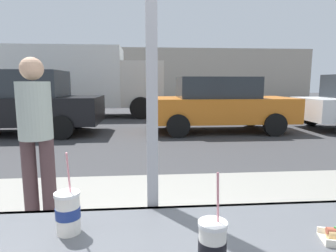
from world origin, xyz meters
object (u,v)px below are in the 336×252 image
soda_cup_right (212,246)px  parked_car_black (19,103)px  pedestrian (36,130)px  parked_car_orange (218,104)px  soda_cup_left (68,212)px  box_truck (82,79)px

soda_cup_right → parked_car_black: (-3.79, 7.79, -0.10)m
pedestrian → soda_cup_right: bearing=-58.9°
parked_car_black → parked_car_orange: 5.81m
soda_cup_left → box_truck: bearing=101.6°
soda_cup_left → soda_cup_right: bearing=-28.3°
soda_cup_left → pedestrian: (-0.78, 1.83, 0.02)m
parked_car_orange → box_truck: bearing=139.4°
soda_cup_right → parked_car_orange: (2.02, 7.79, -0.17)m
soda_cup_left → parked_car_black: bearing=113.7°
box_truck → pedestrian: 10.06m
parked_car_black → box_truck: bearing=77.9°
parked_car_black → pedestrian: size_ratio=2.84×
soda_cup_left → parked_car_black: parked_car_black is taller
soda_cup_right → pedestrian: pedestrian is taller
parked_car_orange → pedestrian: size_ratio=2.68×
box_truck → pedestrian: bearing=-80.7°
parked_car_black → pedestrian: bearing=-66.1°
parked_car_orange → box_truck: size_ratio=0.66×
soda_cup_right → parked_car_black: size_ratio=0.07×
soda_cup_left → parked_car_black: 8.22m
soda_cup_right → parked_car_black: 8.66m
parked_car_black → pedestrian: (2.53, -5.69, 0.12)m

